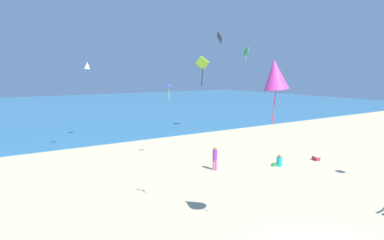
{
  "coord_description": "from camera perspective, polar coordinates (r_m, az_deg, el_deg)",
  "views": [
    {
      "loc": [
        -8.57,
        -5.42,
        5.74
      ],
      "look_at": [
        0.0,
        7.74,
        3.46
      ],
      "focal_mm": 30.93,
      "sensor_mm": 36.0,
      "label": 1
    }
  ],
  "objects": [
    {
      "name": "kite_white",
      "position": [
        28.85,
        -17.62,
        8.96
      ],
      "size": [
        0.69,
        0.71,
        1.12
      ],
      "rotation": [
        0.0,
        0.0,
        3.75
      ],
      "color": "white"
    },
    {
      "name": "cooler_box",
      "position": [
        23.34,
        20.61,
        -6.16
      ],
      "size": [
        0.42,
        0.56,
        0.28
      ],
      "rotation": [
        0.0,
        0.0,
        1.33
      ],
      "color": "red",
      "rests_on": "ground_plane"
    },
    {
      "name": "person_3",
      "position": [
        19.57,
        3.98,
        -6.35
      ],
      "size": [
        0.39,
        0.39,
        1.4
      ],
      "rotation": [
        0.0,
        0.0,
        3.77
      ],
      "color": "#D8599E",
      "rests_on": "ground_plane"
    },
    {
      "name": "person_1",
      "position": [
        21.19,
        14.73,
        -6.96
      ],
      "size": [
        0.66,
        0.6,
        0.74
      ],
      "rotation": [
        0.0,
        0.0,
        2.49
      ],
      "color": "#19ADB2",
      "rests_on": "ground_plane"
    },
    {
      "name": "ground_plane",
      "position": [
        18.55,
        -3.87,
        -9.78
      ],
      "size": [
        120.0,
        120.0,
        0.0
      ],
      "primitive_type": "plane",
      "color": "#C6B58C"
    },
    {
      "name": "kite_green",
      "position": [
        31.88,
        9.29,
        11.52
      ],
      "size": [
        0.4,
        0.99,
        1.36
      ],
      "rotation": [
        0.0,
        0.0,
        3.98
      ],
      "color": "green"
    },
    {
      "name": "kite_magenta",
      "position": [
        11.04,
        14.16,
        7.59
      ],
      "size": [
        1.19,
        1.17,
        2.11
      ],
      "rotation": [
        0.0,
        0.0,
        0.94
      ],
      "color": "#DB3DA8"
    },
    {
      "name": "kite_black",
      "position": [
        31.66,
        4.77,
        14.01
      ],
      "size": [
        1.01,
        0.59,
        1.66
      ],
      "rotation": [
        0.0,
        0.0,
        3.97
      ],
      "color": "black"
    },
    {
      "name": "ocean_water",
      "position": [
        56.38,
        -24.16,
        1.71
      ],
      "size": [
        120.0,
        60.0,
        0.05
      ],
      "primitive_type": "cube",
      "color": "teal",
      "rests_on": "ground_plane"
    },
    {
      "name": "kite_lime",
      "position": [
        12.17,
        1.79,
        9.59
      ],
      "size": [
        0.31,
        0.47,
        1.09
      ],
      "rotation": [
        0.0,
        0.0,
        1.74
      ],
      "color": "#99DB33"
    },
    {
      "name": "kite_blue",
      "position": [
        21.43,
        -4.02,
        5.91
      ],
      "size": [
        0.44,
        0.38,
        1.07
      ],
      "rotation": [
        0.0,
        0.0,
        6.06
      ],
      "color": "blue"
    }
  ]
}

